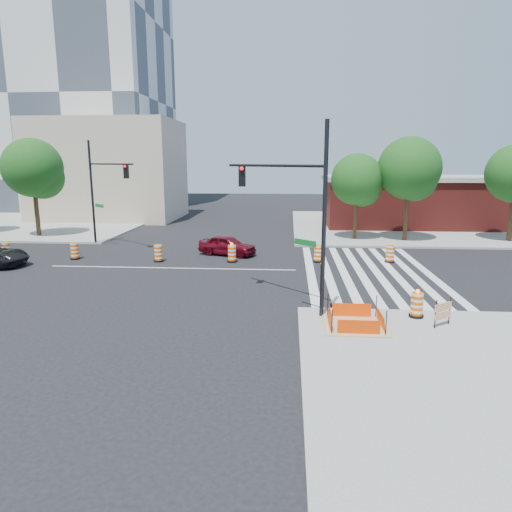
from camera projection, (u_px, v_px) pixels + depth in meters
name	position (u px, v px, depth m)	size (l,w,h in m)	color
ground	(172.00, 268.00, 25.78)	(120.00, 120.00, 0.00)	black
sidewalk_ne	(413.00, 226.00, 42.04)	(22.00, 22.00, 0.15)	gray
sidewalk_nw	(38.00, 222.00, 44.63)	(22.00, 22.00, 0.15)	gray
crosswalk_east	(368.00, 271.00, 24.99)	(6.75, 13.50, 0.01)	silver
lane_centerline	(172.00, 268.00, 25.78)	(14.00, 0.12, 0.01)	silver
excavation_pit	(355.00, 324.00, 16.30)	(2.20, 2.20, 0.90)	tan
tower_nw	(43.00, 24.00, 56.09)	(28.00, 18.00, 45.00)	silver
brick_storefront	(415.00, 201.00, 41.58)	(16.50, 8.50, 4.60)	maroon
beige_midrise	(110.00, 170.00, 47.09)	(14.00, 10.00, 10.00)	#BFAA92
red_coupe	(227.00, 245.00, 29.23)	(1.50, 3.73, 1.27)	#5A0713
signal_pole_se	(294.00, 200.00, 17.63)	(4.05, 3.86, 7.23)	black
signal_pole_nw	(102.00, 183.00, 31.29)	(4.36, 3.48, 7.21)	black
pit_drum	(417.00, 306.00, 17.16)	(0.55, 0.55, 1.09)	black
barricade	(443.00, 311.00, 16.19)	(0.73, 0.55, 1.03)	#E55A04
tree_north_b	(34.00, 171.00, 35.12)	(4.51, 4.51, 7.67)	#382314
tree_north_c	(357.00, 182.00, 33.81)	(3.83, 3.83, 6.51)	#382314
tree_north_d	(410.00, 172.00, 33.02)	(4.51, 4.51, 7.67)	#382314
median_drum_0	(7.00, 251.00, 28.20)	(0.60, 0.60, 1.02)	black
median_drum_1	(75.00, 252.00, 28.02)	(0.60, 0.60, 1.02)	black
median_drum_2	(158.00, 254.00, 27.34)	(0.60, 0.60, 1.02)	black
median_drum_3	(232.00, 254.00, 27.21)	(0.60, 0.60, 1.18)	black
median_drum_4	(318.00, 254.00, 27.23)	(0.60, 0.60, 1.02)	black
median_drum_5	(390.00, 254.00, 27.15)	(0.60, 0.60, 1.02)	black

